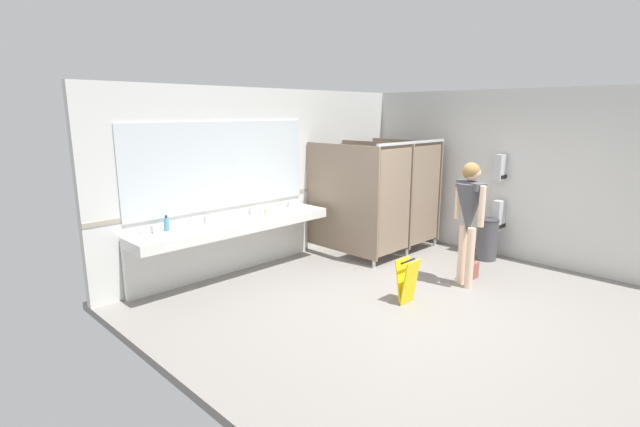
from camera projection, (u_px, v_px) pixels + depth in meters
The scene contains 15 objects.
ground_plane at pixel (414, 306), 5.94m from camera, with size 6.02×5.97×0.10m, color gray.
wall_back at pixel (275, 175), 7.54m from camera, with size 6.02×0.12×2.73m, color silver.
wall_side_right at pixel (514, 175), 7.55m from camera, with size 0.12×5.97×2.73m, color silver.
wall_back_tile_band at pixel (278, 195), 7.56m from camera, with size 6.02×0.01×0.06m, color #9E937F.
vanity_counter at pixel (233, 234), 6.78m from camera, with size 3.11×0.59×0.96m.
mirror_panel at pixel (222, 165), 6.72m from camera, with size 3.01×0.02×1.25m, color silver.
bathroom_stalls at pixel (384, 194), 7.96m from camera, with size 1.82×1.54×1.92m.
paper_towel_dispenser_upper at pixel (502, 167), 7.55m from camera, with size 0.34×0.13×0.42m.
paper_towel_dispenser_lower at pixel (501, 214), 7.68m from camera, with size 0.40×0.13×0.49m.
trash_bin at pixel (487, 239), 7.57m from camera, with size 0.34×0.34×0.68m.
person_standing at pixel (469, 209), 6.26m from camera, with size 0.54×0.54×1.72m.
handbag at pixel (470, 270), 6.72m from camera, with size 0.30×0.12×0.39m.
soap_dispenser at pixel (167, 224), 6.10m from camera, with size 0.07×0.07×0.21m.
paper_cup at pixel (266, 213), 6.99m from camera, with size 0.07×0.07×0.10m, color beige.
wet_floor_sign at pixel (407, 281), 5.84m from camera, with size 0.28×0.19×0.57m.
Camera 1 is at (-4.77, -3.08, 2.38)m, focal length 26.08 mm.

